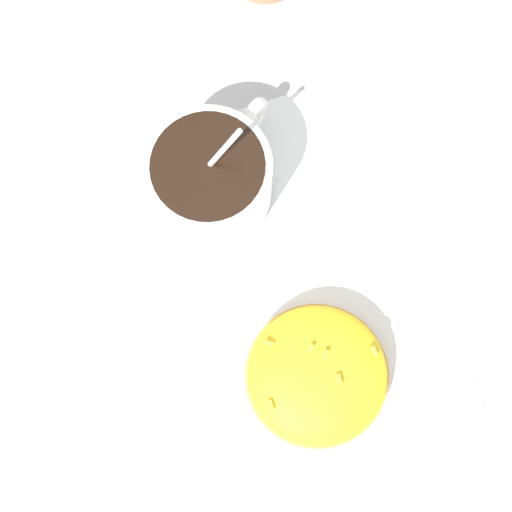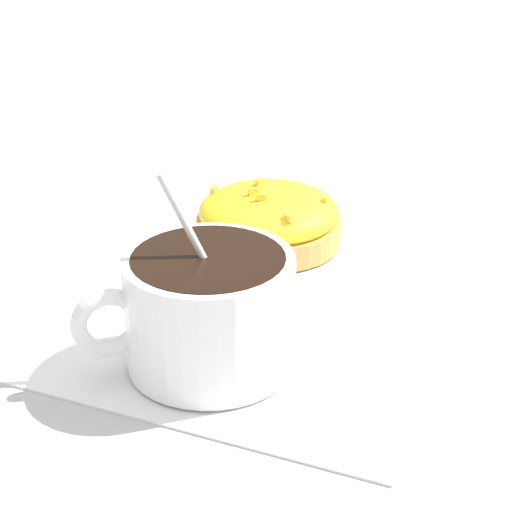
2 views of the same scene
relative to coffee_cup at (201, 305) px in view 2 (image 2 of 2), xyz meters
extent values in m
plane|color=#B2B2B7|center=(-0.08, 0.00, -0.04)|extent=(3.00, 3.00, 0.00)
cube|color=white|center=(-0.08, 0.00, -0.04)|extent=(0.31, 0.29, 0.00)
cylinder|color=white|center=(0.00, 0.00, 0.00)|extent=(0.09, 0.09, 0.06)
cylinder|color=black|center=(0.00, 0.00, 0.02)|extent=(0.08, 0.08, 0.01)
torus|color=white|center=(0.03, -0.04, 0.00)|extent=(0.03, 0.04, 0.04)
ellipsoid|color=silver|center=(0.00, -0.03, -0.03)|extent=(0.02, 0.03, 0.01)
cylinder|color=silver|center=(0.00, 0.01, 0.02)|extent=(0.01, 0.05, 0.10)
cylinder|color=#D19347|center=(-0.16, 0.00, -0.03)|extent=(0.10, 0.10, 0.02)
ellipsoid|color=yellow|center=(-0.16, 0.00, -0.01)|extent=(0.10, 0.10, 0.03)
cube|color=yellow|center=(-0.16, -0.04, 0.00)|extent=(0.01, 0.00, 0.00)
cube|color=yellow|center=(-0.14, 0.00, 0.01)|extent=(0.01, 0.01, 0.00)
cube|color=yellow|center=(-0.16, 0.04, 0.00)|extent=(0.01, 0.00, 0.00)
cube|color=yellow|center=(-0.15, -0.01, 0.01)|extent=(0.01, 0.01, 0.00)
cube|color=yellow|center=(-0.17, -0.01, 0.01)|extent=(0.01, 0.00, 0.00)
cube|color=yellow|center=(-0.13, 0.02, 0.00)|extent=(0.01, 0.01, 0.00)
camera|label=1|loc=(-0.18, 0.06, 0.59)|focal=60.00mm
camera|label=2|loc=(0.37, 0.13, 0.22)|focal=60.00mm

